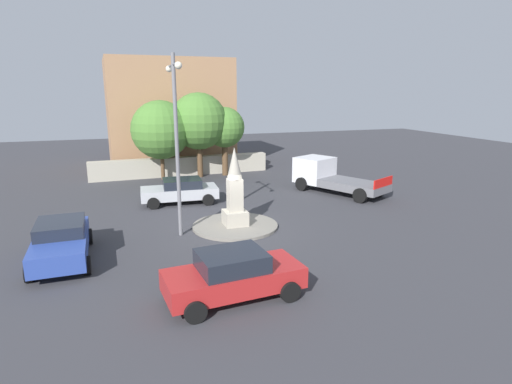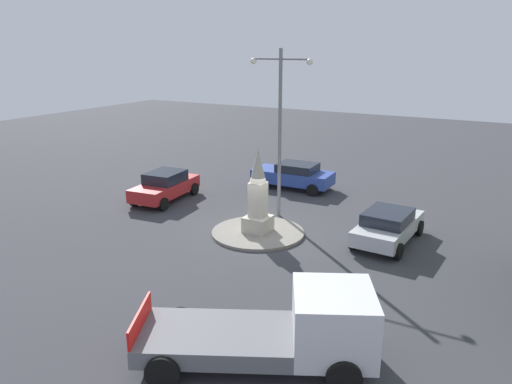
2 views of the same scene
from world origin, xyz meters
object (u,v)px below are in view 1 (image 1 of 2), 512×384
at_px(car_silver_near_island, 180,190).
at_px(tree_mid_cluster, 224,128).
at_px(monument, 235,192).
at_px(tree_near_wall, 161,130).
at_px(truck_white_passing, 329,176).
at_px(corner_building, 168,113).
at_px(car_red_far_side, 233,275).
at_px(tree_far_corner, 199,121).
at_px(car_blue_waiting, 61,241).
at_px(streetlamp, 176,130).

distance_m(car_silver_near_island, tree_mid_cluster, 8.63).
distance_m(monument, tree_near_wall, 12.10).
height_order(truck_white_passing, corner_building, corner_building).
bearing_deg(car_red_far_side, tree_far_corner, -8.11).
relative_size(car_blue_waiting, corner_building, 0.47).
bearing_deg(car_silver_near_island, tree_far_corner, -19.93).
bearing_deg(streetlamp, tree_near_wall, -2.82).
height_order(monument, truck_white_passing, monument).
height_order(monument, streetlamp, streetlamp).
bearing_deg(tree_mid_cluster, tree_far_corner, 91.99).
distance_m(corner_building, tree_near_wall, 6.52).
distance_m(streetlamp, car_silver_near_island, 6.64).
relative_size(monument, truck_white_passing, 0.59).
xyz_separation_m(truck_white_passing, tree_mid_cluster, (7.02, 4.87, 2.52)).
bearing_deg(car_blue_waiting, monument, -76.91).
xyz_separation_m(car_red_far_side, tree_mid_cluster, (18.48, -4.51, 2.72)).
xyz_separation_m(monument, car_silver_near_island, (5.05, 1.75, -0.93)).
bearing_deg(car_blue_waiting, streetlamp, -73.35).
xyz_separation_m(monument, car_red_far_side, (-6.52, 1.90, -0.89)).
relative_size(car_red_far_side, corner_building, 0.45).
distance_m(tree_near_wall, tree_mid_cluster, 4.58).
xyz_separation_m(monument, tree_near_wall, (11.80, 1.96, 1.83)).
xyz_separation_m(streetlamp, car_blue_waiting, (-1.37, 4.59, -3.83)).
relative_size(corner_building, tree_mid_cluster, 1.92).
xyz_separation_m(streetlamp, tree_near_wall, (12.09, -0.59, -1.10)).
height_order(car_red_far_side, truck_white_passing, truck_white_passing).
distance_m(car_blue_waiting, tree_near_wall, 14.68).
height_order(streetlamp, tree_far_corner, streetlamp).
relative_size(streetlamp, tree_mid_cluster, 1.52).
bearing_deg(streetlamp, car_red_far_side, -173.98).
xyz_separation_m(car_silver_near_island, tree_mid_cluster, (6.91, -4.37, 2.77)).
relative_size(truck_white_passing, tree_near_wall, 1.11).
relative_size(monument, tree_mid_cluster, 0.72).
xyz_separation_m(car_silver_near_island, tree_far_corner, (6.84, -2.48, 3.28)).
bearing_deg(tree_near_wall, corner_building, -11.87).
bearing_deg(car_blue_waiting, car_red_far_side, -132.81).
bearing_deg(car_silver_near_island, tree_near_wall, 1.75).
bearing_deg(streetlamp, monument, -83.55).
relative_size(monument, tree_near_wall, 0.65).
bearing_deg(car_red_far_side, truck_white_passing, -39.30).
xyz_separation_m(tree_near_wall, tree_far_corner, (0.09, -2.69, 0.51)).
height_order(car_silver_near_island, corner_building, corner_building).
distance_m(monument, car_silver_near_island, 5.43).
bearing_deg(truck_white_passing, corner_building, 31.57).
xyz_separation_m(car_silver_near_island, corner_building, (13.08, -1.12, 3.57)).
relative_size(tree_near_wall, tree_far_corner, 0.92).
relative_size(corner_building, tree_far_corner, 1.60).
xyz_separation_m(car_silver_near_island, tree_near_wall, (6.75, 0.21, 2.77)).
height_order(streetlamp, tree_near_wall, streetlamp).
bearing_deg(tree_far_corner, monument, 176.50).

